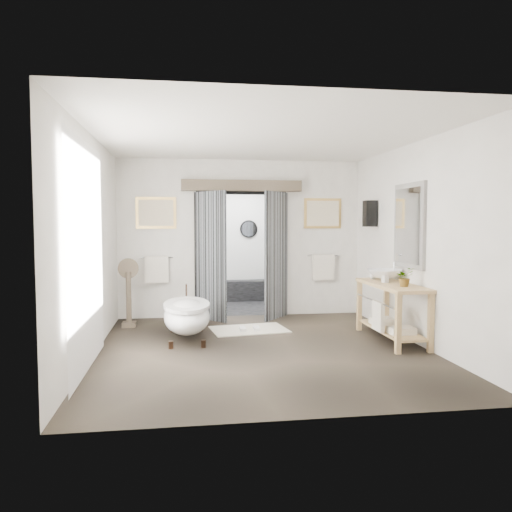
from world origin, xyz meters
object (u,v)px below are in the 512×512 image
(rug, at_px, (249,329))
(vanity, at_px, (391,307))
(clawfoot_tub, at_px, (187,315))
(basin, at_px, (385,275))

(rug, bearing_deg, vanity, -27.61)
(clawfoot_tub, distance_m, vanity, 3.03)
(clawfoot_tub, xyz_separation_m, vanity, (2.98, -0.52, 0.14))
(clawfoot_tub, distance_m, rug, 1.18)
(vanity, distance_m, rug, 2.28)
(basin, bearing_deg, vanity, -94.95)
(vanity, bearing_deg, basin, 84.48)
(clawfoot_tub, height_order, basin, basin)
(rug, bearing_deg, basin, -20.21)
(vanity, xyz_separation_m, basin, (0.03, 0.30, 0.44))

